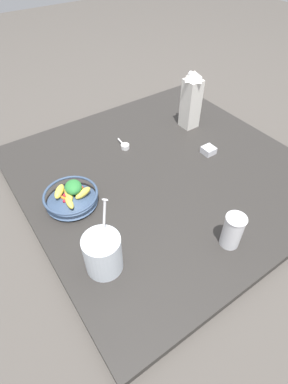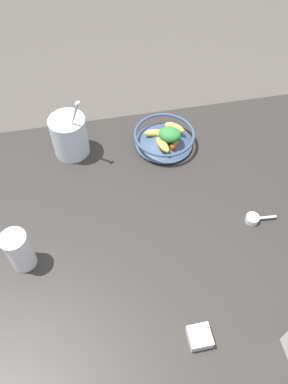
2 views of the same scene
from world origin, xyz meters
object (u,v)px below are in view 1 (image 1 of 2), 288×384
object	(u,v)px
drinking_cup	(233,230)
spice_jar	(208,151)
fruit_bowl	(71,196)
milk_carton	(191,100)
yogurt_tub	(103,252)

from	to	relation	value
drinking_cup	spice_jar	size ratio (longest dim) A/B	2.40
fruit_bowl	spice_jar	bearing A→B (deg)	174.09
drinking_cup	spice_jar	xyz separation A→B (m)	(-0.29, -0.41, -0.05)
spice_jar	fruit_bowl	bearing A→B (deg)	-5.91
milk_carton	spice_jar	xyz separation A→B (m)	(0.08, 0.23, -0.13)
drinking_cup	spice_jar	world-z (taller)	drinking_cup
fruit_bowl	yogurt_tub	xyz separation A→B (m)	(0.03, 0.31, 0.04)
fruit_bowl	milk_carton	world-z (taller)	milk_carton
yogurt_tub	milk_carton	bearing A→B (deg)	-148.02
milk_carton	yogurt_tub	xyz separation A→B (m)	(0.76, 0.47, -0.07)
milk_carton	yogurt_tub	size ratio (longest dim) A/B	1.17
milk_carton	drinking_cup	size ratio (longest dim) A/B	2.18
fruit_bowl	milk_carton	bearing A→B (deg)	-167.43
yogurt_tub	spice_jar	xyz separation A→B (m)	(-0.68, -0.25, -0.06)
yogurt_tub	spice_jar	bearing A→B (deg)	-160.23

